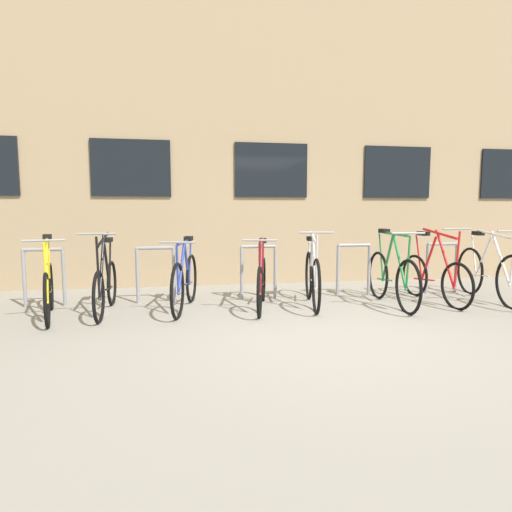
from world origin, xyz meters
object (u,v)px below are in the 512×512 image
bicycle_green (392,277)px  bicycle_blue (185,281)px  bicycle_black (106,285)px  bicycle_silver (312,277)px  bicycle_white (489,273)px  bicycle_yellow (49,288)px  bicycle_red (434,276)px  bicycle_maroon (262,281)px

bicycle_green → bicycle_blue: (-2.87, 0.22, -0.01)m
bicycle_black → bicycle_silver: bearing=-0.2°
bicycle_blue → bicycle_white: bicycle_white is taller
bicycle_white → bicycle_black: bearing=178.4°
bicycle_black → bicycle_yellow: (-0.66, -0.13, 0.00)m
bicycle_silver → bicycle_white: bicycle_white is taller
bicycle_silver → bicycle_red: 1.82m
bicycle_green → bicycle_black: bicycle_black is taller
bicycle_silver → bicycle_yellow: bicycle_silver is taller
bicycle_green → bicycle_yellow: bicycle_green is taller
bicycle_black → bicycle_white: bearing=-1.6°
bicycle_black → bicycle_red: bicycle_red is taller
bicycle_green → bicycle_blue: bicycle_green is taller
bicycle_silver → bicycle_black: size_ratio=1.03×
bicycle_blue → bicycle_yellow: bearing=-174.9°
bicycle_yellow → bicycle_white: 6.10m
bicycle_red → bicycle_white: 0.85m
bicycle_blue → bicycle_yellow: bicycle_yellow is taller
bicycle_green → bicycle_red: (0.72, 0.10, -0.02)m
bicycle_red → bicycle_blue: bearing=178.2°
bicycle_silver → bicycle_blue: 1.76m
bicycle_blue → bicycle_silver: bearing=-1.0°
bicycle_red → bicycle_black: bearing=178.9°
bicycle_black → bicycle_red: 4.60m
bicycle_black → bicycle_white: bicycle_black is taller
bicycle_maroon → bicycle_white: size_ratio=0.88×
bicycle_red → bicycle_maroon: 2.55m
bicycle_silver → bicycle_green: size_ratio=0.96×
bicycle_maroon → bicycle_yellow: bearing=-178.5°
bicycle_blue → bicycle_red: size_ratio=1.02×
bicycle_blue → bicycle_white: size_ratio=0.91×
bicycle_blue → bicycle_white: bearing=-2.3°
bicycle_green → bicycle_maroon: bicycle_green is taller
bicycle_yellow → bicycle_maroon: bearing=1.5°
bicycle_silver → bicycle_yellow: 3.44m
bicycle_black → bicycle_blue: bearing=1.4°
bicycle_green → bicycle_maroon: (-1.83, 0.14, -0.03)m
bicycle_maroon → bicycle_white: bicycle_white is taller
bicycle_red → bicycle_white: bicycle_red is taller
bicycle_black → bicycle_blue: bicycle_black is taller
bicycle_silver → bicycle_blue: bicycle_silver is taller
bicycle_maroon → bicycle_red: bearing=-0.8°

